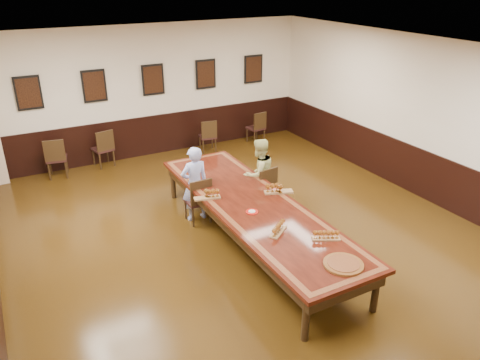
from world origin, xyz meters
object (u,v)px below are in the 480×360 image
person_man (195,184)px  carved_platter (343,264)px  conference_table (254,212)px  chair_woman (262,188)px  spare_chair_a (56,157)px  spare_chair_b (103,148)px  spare_chair_c (208,135)px  chair_man (197,199)px  person_woman (259,174)px  spare_chair_d (256,127)px

person_man → carved_platter: size_ratio=2.33×
conference_table → carved_platter: (0.16, -2.09, 0.16)m
chair_woman → spare_chair_a: spare_chair_a is taller
spare_chair_b → person_man: 3.60m
spare_chair_c → chair_man: bearing=72.2°
conference_table → carved_platter: 2.10m
spare_chair_a → person_man: size_ratio=0.65×
spare_chair_c → person_man: bearing=71.4°
spare_chair_b → person_woman: 4.23m
spare_chair_d → carved_platter: spare_chair_d is taller
person_woman → conference_table: person_woman is taller
person_man → person_woman: person_man is taller
chair_man → spare_chair_a: size_ratio=0.97×
conference_table → spare_chair_a: bearing=118.5°
chair_woman → person_man: bearing=-19.2°
spare_chair_a → person_woman: (3.26, -3.46, 0.24)m
person_man → carved_platter: bearing=100.6°
spare_chair_d → carved_platter: bearing=61.7°
spare_chair_c → person_man: (-1.72, -3.20, 0.30)m
chair_man → person_woman: (1.29, -0.04, 0.26)m
spare_chair_b → spare_chair_c: 2.64m
spare_chair_a → conference_table: size_ratio=0.19×
person_woman → carved_platter: bearing=70.4°
chair_woman → spare_chair_c: (0.41, 3.43, -0.03)m
chair_man → conference_table: chair_man is taller
chair_woman → spare_chair_c: bearing=-105.9°
chair_man → carved_platter: 3.36m
spare_chair_c → person_man: size_ratio=0.59×
carved_platter → spare_chair_d: bearing=69.4°
chair_man → spare_chair_a: 3.94m
spare_chair_a → chair_woman: bearing=144.0°
person_woman → conference_table: size_ratio=0.28×
carved_platter → spare_chair_b: bearing=103.1°
spare_chair_b → spare_chair_c: bearing=161.9°
chair_man → conference_table: 1.31m
spare_chair_a → spare_chair_d: size_ratio=1.08×
spare_chair_d → chair_man: bearing=38.5°
spare_chair_a → spare_chair_d: bearing=-169.9°
spare_chair_d → person_man: 4.52m
spare_chair_d → person_man: person_man is taller
person_man → conference_table: person_man is taller
chair_woman → spare_chair_d: size_ratio=1.05×
spare_chair_b → person_man: size_ratio=0.63×
spare_chair_a → spare_chair_c: spare_chair_a is taller
spare_chair_a → person_woman: bearing=144.6°
spare_chair_a → spare_chair_c: bearing=-170.6°
carved_platter → spare_chair_c: bearing=81.1°
spare_chair_b → person_man: (0.90, -3.47, 0.26)m
spare_chair_a → spare_chair_c: 3.69m
conference_table → spare_chair_d: bearing=59.6°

